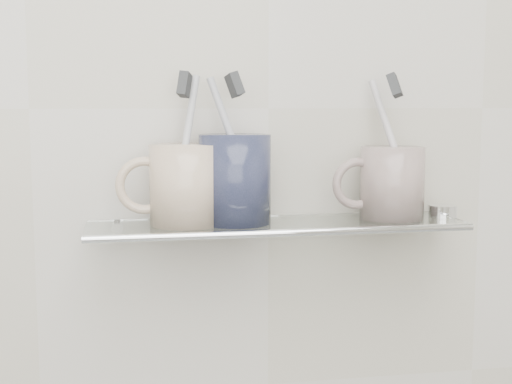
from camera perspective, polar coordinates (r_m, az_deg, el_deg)
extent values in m
plane|color=beige|center=(1.00, 1.00, 6.70)|extent=(2.50, 0.00, 2.50)
cube|color=silver|center=(0.95, 1.70, -2.67)|extent=(0.50, 0.12, 0.01)
cylinder|color=silver|center=(0.89, 2.44, -3.28)|extent=(0.50, 0.01, 0.01)
cylinder|color=silver|center=(0.98, -11.04, -3.17)|extent=(0.02, 0.03, 0.02)
cylinder|color=silver|center=(1.06, 12.40, -2.43)|extent=(0.02, 0.03, 0.02)
cylinder|color=beige|center=(0.93, -5.65, 0.59)|extent=(0.11, 0.11, 0.10)
torus|color=beige|center=(0.93, -8.91, 0.52)|extent=(0.07, 0.01, 0.07)
cylinder|color=#B3B5B8|center=(0.92, -5.69, 3.59)|extent=(0.05, 0.05, 0.19)
cube|color=#2F3133|center=(0.92, -5.75, 8.56)|extent=(0.02, 0.03, 0.04)
cylinder|color=#181D2F|center=(0.93, -1.69, 1.04)|extent=(0.12, 0.12, 0.12)
torus|color=#181D2F|center=(0.93, -4.94, 0.97)|extent=(0.08, 0.01, 0.08)
cylinder|color=#A6A7AC|center=(0.93, -1.70, 3.65)|extent=(0.07, 0.04, 0.18)
cube|color=#2F3133|center=(0.93, -1.72, 8.58)|extent=(0.03, 0.03, 0.04)
cylinder|color=silver|center=(0.99, 10.84, 0.73)|extent=(0.09, 0.09, 0.10)
torus|color=silver|center=(0.97, 8.11, 0.68)|extent=(0.07, 0.01, 0.07)
cylinder|color=#B9ACA9|center=(0.99, 10.91, 3.72)|extent=(0.06, 0.08, 0.18)
cube|color=#2F3133|center=(0.99, 11.02, 8.37)|extent=(0.03, 0.03, 0.04)
cylinder|color=silver|center=(1.03, 14.71, -1.47)|extent=(0.04, 0.04, 0.02)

